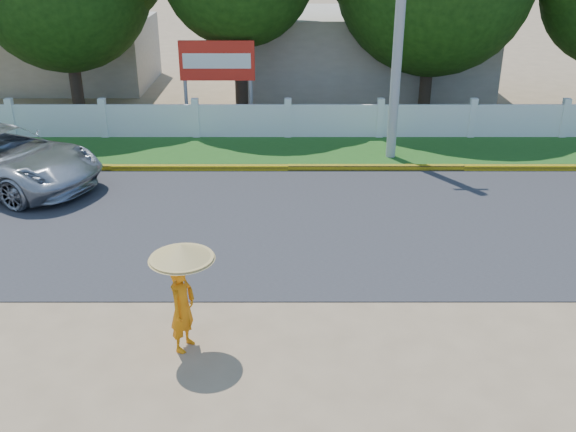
{
  "coord_description": "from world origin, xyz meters",
  "views": [
    {
      "loc": [
        -0.0,
        -9.11,
        6.3
      ],
      "look_at": [
        0.0,
        2.0,
        1.3
      ],
      "focal_mm": 40.0,
      "sensor_mm": 36.0,
      "label": 1
    }
  ],
  "objects_px": {
    "utility_pole": "(399,28)",
    "vehicle": "(0,158)",
    "billboard": "(217,65)",
    "monk_with_parasol": "(182,282)"
  },
  "relations": [
    {
      "from": "utility_pole",
      "to": "monk_with_parasol",
      "type": "xyz_separation_m",
      "value": [
        -4.75,
        -9.58,
        -2.54
      ]
    },
    {
      "from": "vehicle",
      "to": "monk_with_parasol",
      "type": "relative_size",
      "value": 2.95
    },
    {
      "from": "utility_pole",
      "to": "billboard",
      "type": "distance_m",
      "value": 6.46
    },
    {
      "from": "vehicle",
      "to": "monk_with_parasol",
      "type": "xyz_separation_m",
      "value": [
        5.91,
        -7.27,
        0.46
      ]
    },
    {
      "from": "vehicle",
      "to": "billboard",
      "type": "distance_m",
      "value": 7.64
    },
    {
      "from": "utility_pole",
      "to": "vehicle",
      "type": "distance_m",
      "value": 11.31
    },
    {
      "from": "vehicle",
      "to": "monk_with_parasol",
      "type": "height_order",
      "value": "monk_with_parasol"
    },
    {
      "from": "monk_with_parasol",
      "to": "utility_pole",
      "type": "bearing_deg",
      "value": 63.62
    },
    {
      "from": "utility_pole",
      "to": "billboard",
      "type": "height_order",
      "value": "utility_pole"
    },
    {
      "from": "billboard",
      "to": "utility_pole",
      "type": "bearing_deg",
      "value": -29.64
    }
  ]
}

